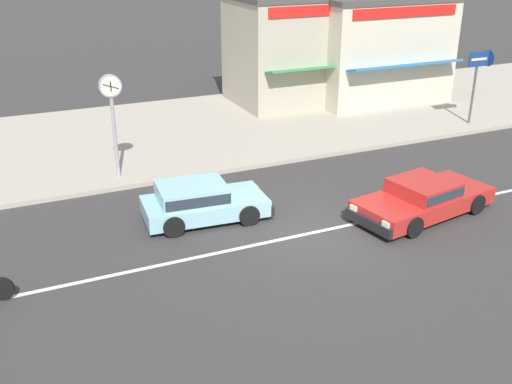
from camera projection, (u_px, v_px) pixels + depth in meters
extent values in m
plane|color=#383535|center=(312.00, 233.00, 16.44)|extent=(160.00, 160.00, 0.00)
cube|color=silver|center=(312.00, 233.00, 16.44)|extent=(50.40, 0.14, 0.01)
cube|color=#ADA393|center=(194.00, 130.00, 24.89)|extent=(68.00, 10.00, 0.15)
cube|color=#93C6D6|center=(205.00, 206.00, 17.11)|extent=(3.58, 1.94, 0.48)
cube|color=#93C6D6|center=(192.00, 192.00, 16.82)|extent=(2.02, 1.64, 0.46)
cube|color=#28333D|center=(192.00, 192.00, 16.82)|extent=(1.95, 1.67, 0.29)
cube|color=black|center=(263.00, 201.00, 17.69)|extent=(0.25, 1.63, 0.28)
cube|color=white|center=(255.00, 187.00, 18.10)|extent=(0.10, 0.25, 0.14)
cube|color=white|center=(269.00, 202.00, 17.10)|extent=(0.10, 0.25, 0.14)
cylinder|color=black|center=(232.00, 194.00, 18.16)|extent=(0.62, 0.27, 0.60)
cylinder|color=black|center=(249.00, 215.00, 16.80)|extent=(0.62, 0.27, 0.60)
cylinder|color=black|center=(162.00, 204.00, 17.51)|extent=(0.62, 0.27, 0.60)
cylinder|color=black|center=(174.00, 226.00, 16.14)|extent=(0.62, 0.27, 0.60)
cube|color=red|center=(423.00, 201.00, 17.40)|extent=(4.51, 2.49, 0.48)
cube|color=red|center=(424.00, 188.00, 17.20)|extent=(1.85, 1.85, 0.42)
cube|color=#28333D|center=(424.00, 188.00, 17.20)|extent=(1.80, 1.88, 0.27)
cube|color=black|center=(368.00, 223.00, 16.32)|extent=(0.42, 1.74, 0.28)
cube|color=white|center=(386.00, 224.00, 15.78)|extent=(0.12, 0.25, 0.14)
cube|color=white|center=(354.00, 208.00, 16.73)|extent=(0.12, 0.25, 0.14)
cylinder|color=black|center=(413.00, 227.00, 16.12)|extent=(0.63, 0.32, 0.60)
cylinder|color=black|center=(369.00, 205.00, 17.41)|extent=(0.63, 0.32, 0.60)
cylinder|color=black|center=(476.00, 204.00, 17.48)|extent=(0.63, 0.32, 0.60)
cylinder|color=black|center=(431.00, 186.00, 18.77)|extent=(0.63, 0.32, 0.60)
cylinder|color=black|center=(1.00, 289.00, 13.33)|extent=(0.57, 0.24, 0.56)
cylinder|color=#9E9EA3|center=(115.00, 138.00, 19.41)|extent=(0.12, 0.12, 2.68)
cylinder|color=#9E9EA3|center=(110.00, 86.00, 18.74)|extent=(0.72, 0.18, 0.72)
cylinder|color=white|center=(111.00, 86.00, 18.66)|extent=(0.63, 0.02, 0.63)
cylinder|color=white|center=(109.00, 85.00, 18.82)|extent=(0.63, 0.02, 0.63)
cube|color=black|center=(111.00, 87.00, 18.65)|extent=(0.03, 0.01, 0.32)
cube|color=black|center=(111.00, 87.00, 18.65)|extent=(0.49, 0.01, 0.19)
cylinder|color=#4C4C51|center=(473.00, 95.00, 25.10)|extent=(0.10, 0.10, 2.41)
cube|color=navy|center=(479.00, 59.00, 24.47)|extent=(1.02, 0.06, 0.61)
cone|color=navy|center=(492.00, 58.00, 24.73)|extent=(0.36, 0.67, 0.67)
cube|color=white|center=(479.00, 59.00, 24.44)|extent=(0.81, 0.01, 0.10)
cube|color=beige|center=(367.00, 49.00, 29.11)|extent=(6.40, 5.44, 4.61)
cube|color=#286BA3|center=(406.00, 65.00, 26.63)|extent=(5.76, 0.90, 0.28)
cube|color=red|center=(406.00, 12.00, 26.02)|extent=(5.44, 0.08, 0.44)
cube|color=#B2A893|center=(296.00, 51.00, 28.19)|extent=(5.90, 4.34, 4.73)
cube|color=#33844C|center=(323.00, 67.00, 26.20)|extent=(5.31, 0.90, 0.28)
cube|color=red|center=(321.00, 10.00, 25.54)|extent=(5.02, 0.08, 0.44)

